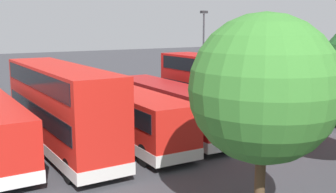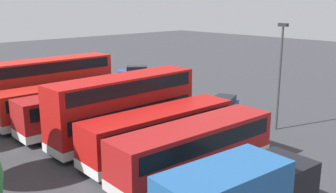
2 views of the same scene
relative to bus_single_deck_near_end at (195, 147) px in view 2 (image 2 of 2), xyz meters
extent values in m
plane|color=#38383D|center=(10.78, -9.99, -1.62)|extent=(140.00, 140.00, 0.00)
cube|color=#A51919|center=(0.00, 0.01, 0.03)|extent=(3.01, 10.37, 2.60)
cube|color=silver|center=(0.00, 0.01, -0.99)|extent=(3.05, 10.41, 0.55)
cube|color=black|center=(0.00, 0.01, 0.63)|extent=(3.03, 9.57, 0.90)
cube|color=black|center=(-0.23, -5.15, 0.63)|extent=(2.25, 0.16, 1.10)
cylinder|color=black|center=(0.96, -3.77, -1.07)|extent=(0.35, 1.11, 1.10)
cylinder|color=black|center=(-1.29, -3.67, -1.07)|extent=(0.35, 1.11, 1.10)
cylinder|color=black|center=(1.29, 3.69, -1.07)|extent=(0.35, 1.11, 1.10)
cube|color=#B71411|center=(3.36, -0.45, 0.03)|extent=(2.92, 10.55, 2.60)
cube|color=silver|center=(3.36, -0.45, -0.99)|extent=(2.96, 10.59, 0.55)
cube|color=black|center=(3.36, -0.45, 0.63)|extent=(2.95, 9.76, 0.90)
cube|color=black|center=(3.17, -5.71, 0.63)|extent=(2.25, 0.14, 1.10)
cylinder|color=black|center=(4.34, -4.32, -1.07)|extent=(0.34, 1.11, 1.10)
cylinder|color=black|center=(2.10, -4.24, -1.07)|extent=(0.34, 1.11, 1.10)
cylinder|color=black|center=(4.62, 3.34, -1.07)|extent=(0.34, 1.11, 1.10)
cylinder|color=black|center=(2.37, 3.42, -1.07)|extent=(0.34, 1.11, 1.10)
cube|color=#B71411|center=(7.10, -0.50, 0.83)|extent=(2.66, 10.90, 4.20)
cube|color=silver|center=(7.10, -0.50, -0.99)|extent=(2.70, 10.94, 0.55)
cube|color=black|center=(7.10, -0.50, 0.63)|extent=(2.71, 10.10, 0.90)
cube|color=black|center=(7.10, -0.50, 2.33)|extent=(2.71, 10.10, 0.90)
cube|color=black|center=(7.16, -5.97, 0.63)|extent=(2.25, 0.08, 1.10)
cylinder|color=black|center=(8.27, -4.53, -1.07)|extent=(0.31, 1.10, 1.10)
cylinder|color=black|center=(6.02, -4.55, -1.07)|extent=(0.31, 1.10, 1.10)
cylinder|color=black|center=(8.19, 3.55, -1.07)|extent=(0.31, 1.10, 1.10)
cylinder|color=black|center=(5.94, 3.52, -1.07)|extent=(0.31, 1.10, 1.10)
cube|color=#A51919|center=(10.97, -0.53, 0.03)|extent=(2.93, 11.72, 2.60)
cube|color=silver|center=(10.97, -0.53, -0.99)|extent=(2.98, 11.76, 0.55)
cube|color=black|center=(10.97, -0.53, 0.63)|extent=(2.97, 10.92, 0.90)
cube|color=black|center=(10.78, -6.38, 0.63)|extent=(2.25, 0.13, 1.10)
cylinder|color=black|center=(11.95, -4.98, -1.07)|extent=(0.34, 1.11, 1.10)
cylinder|color=black|center=(9.70, -4.91, -1.07)|extent=(0.34, 1.11, 1.10)
cylinder|color=black|center=(12.24, 3.85, -1.07)|extent=(0.34, 1.11, 1.10)
cylinder|color=black|center=(9.99, 3.93, -1.07)|extent=(0.34, 1.11, 1.10)
cube|color=red|center=(14.17, -0.21, 0.03)|extent=(2.87, 11.75, 2.60)
cube|color=silver|center=(14.17, -0.21, -0.99)|extent=(2.92, 11.79, 0.55)
cube|color=black|center=(14.17, -0.21, 0.63)|extent=(2.91, 10.95, 0.90)
cube|color=black|center=(14.00, -6.08, 0.63)|extent=(2.25, 0.12, 1.10)
cylinder|color=black|center=(15.17, -4.68, -1.07)|extent=(0.33, 1.11, 1.10)
cylinder|color=black|center=(12.92, -4.62, -1.07)|extent=(0.33, 1.11, 1.10)
cylinder|color=black|center=(15.42, 4.19, -1.07)|extent=(0.33, 1.11, 1.10)
cylinder|color=black|center=(13.17, 4.26, -1.07)|extent=(0.33, 1.11, 1.10)
cube|color=red|center=(18.01, -0.24, 0.83)|extent=(2.57, 11.97, 4.20)
cube|color=silver|center=(18.01, -0.24, -0.99)|extent=(2.61, 12.01, 0.55)
cube|color=black|center=(18.01, -0.24, 0.63)|extent=(2.63, 11.17, 0.90)
cube|color=black|center=(18.01, -0.24, 2.33)|extent=(2.63, 11.17, 0.90)
cube|color=black|center=(18.02, -6.26, 0.63)|extent=(2.25, 0.06, 1.10)
cylinder|color=black|center=(19.15, -4.82, -1.07)|extent=(0.30, 1.10, 1.10)
cylinder|color=black|center=(16.90, -4.83, -1.07)|extent=(0.30, 1.10, 1.10)
cylinder|color=black|center=(16.88, 4.34, -1.07)|extent=(0.30, 1.10, 1.10)
cube|color=red|center=(21.46, -0.35, 0.03)|extent=(2.65, 10.02, 2.60)
cube|color=silver|center=(21.46, -0.35, -0.99)|extent=(2.69, 10.06, 0.55)
cube|color=black|center=(21.46, -0.35, 0.63)|extent=(2.70, 9.23, 0.90)
cube|color=black|center=(21.41, -5.38, 0.63)|extent=(2.25, 0.08, 1.10)
cylinder|color=black|center=(22.55, -3.96, -1.07)|extent=(0.31, 1.10, 1.10)
cylinder|color=black|center=(20.30, -3.94, -1.07)|extent=(0.31, 1.10, 1.10)
cube|color=black|center=(-5.35, 0.01, -0.12)|extent=(2.67, 2.22, 2.20)
cylinder|color=black|center=(-4.22, -0.10, -1.12)|extent=(0.37, 1.02, 1.00)
cube|color=#1E479E|center=(24.92, -15.62, -1.09)|extent=(4.15, 4.49, 0.70)
cube|color=black|center=(24.80, -15.78, -0.46)|extent=(2.92, 3.05, 0.55)
cylinder|color=black|center=(25.30, -13.90, -1.30)|extent=(0.58, 0.63, 0.64)
cylinder|color=black|center=(26.54, -14.92, -1.30)|extent=(0.58, 0.63, 0.64)
cylinder|color=black|center=(23.31, -16.32, -1.30)|extent=(0.58, 0.63, 0.64)
cylinder|color=black|center=(24.54, -17.34, -1.30)|extent=(0.58, 0.63, 0.64)
cube|color=#1E479E|center=(6.64, -10.61, -1.09)|extent=(3.29, 4.71, 0.70)
cube|color=black|center=(6.71, -10.79, -0.46)|extent=(2.49, 3.04, 0.55)
cylinder|color=black|center=(5.31, -9.44, -1.30)|extent=(0.44, 0.68, 0.64)
cylinder|color=black|center=(6.79, -8.84, -1.30)|extent=(0.44, 0.68, 0.64)
cylinder|color=black|center=(6.48, -12.37, -1.30)|extent=(0.44, 0.68, 0.64)
cylinder|color=black|center=(7.96, -11.78, -1.30)|extent=(0.44, 0.68, 0.64)
cylinder|color=#38383D|center=(1.16, -10.28, 2.21)|extent=(0.16, 0.16, 7.66)
cube|color=#262628|center=(1.16, -10.28, 6.19)|extent=(0.70, 0.30, 0.24)
camera|label=1|loc=(24.26, 20.49, 5.03)|focal=43.51mm
camera|label=2|loc=(-13.40, 14.62, 7.75)|focal=41.08mm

